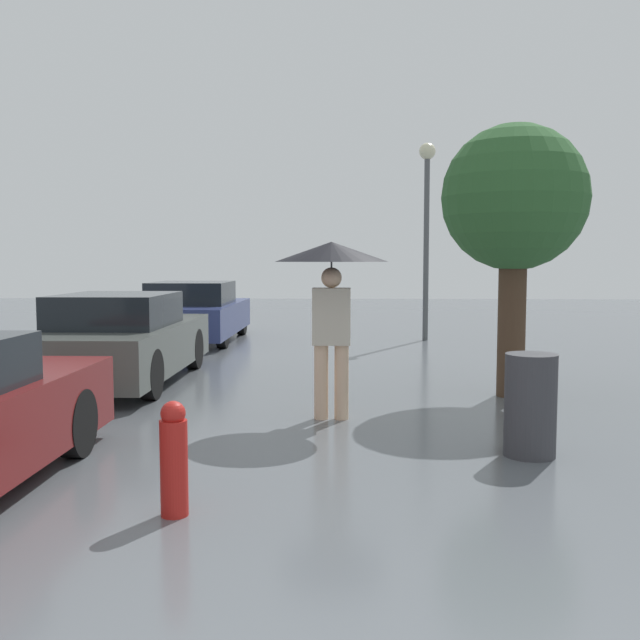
{
  "coord_description": "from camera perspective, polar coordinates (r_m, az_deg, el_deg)",
  "views": [
    {
      "loc": [
        -0.04,
        -1.96,
        1.73
      ],
      "look_at": [
        -0.31,
        5.71,
        1.09
      ],
      "focal_mm": 40.0,
      "sensor_mm": 36.0,
      "label": 1
    }
  ],
  "objects": [
    {
      "name": "pedestrian",
      "position": [
        7.68,
        0.93,
        3.76
      ],
      "size": [
        1.23,
        1.23,
        1.93
      ],
      "color": "beige",
      "rests_on": "ground_plane"
    },
    {
      "name": "parked_car_middle",
      "position": [
        10.47,
        -15.66,
        -1.59
      ],
      "size": [
        1.7,
        4.12,
        1.27
      ],
      "color": "#4C514C",
      "rests_on": "ground_plane"
    },
    {
      "name": "parked_car_farthest",
      "position": [
        15.52,
        -10.07,
        0.56
      ],
      "size": [
        1.86,
        4.17,
        1.27
      ],
      "color": "navy",
      "rests_on": "ground_plane"
    },
    {
      "name": "tree",
      "position": [
        9.35,
        15.29,
        9.09
      ],
      "size": [
        1.83,
        1.83,
        3.43
      ],
      "color": "#473323",
      "rests_on": "ground_plane"
    },
    {
      "name": "street_lamp",
      "position": [
        15.57,
        8.53,
        9.03
      ],
      "size": [
        0.35,
        0.35,
        4.21
      ],
      "color": "#515456",
      "rests_on": "ground_plane"
    },
    {
      "name": "trash_bin",
      "position": [
        6.6,
        16.48,
        -6.55
      ],
      "size": [
        0.45,
        0.45,
        0.91
      ],
      "color": "#38383D",
      "rests_on": "ground_plane"
    },
    {
      "name": "fire_hydrant",
      "position": [
        5.01,
        -11.61,
        -10.81
      ],
      "size": [
        0.19,
        0.19,
        0.79
      ],
      "color": "#B21E19",
      "rests_on": "ground_plane"
    }
  ]
}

